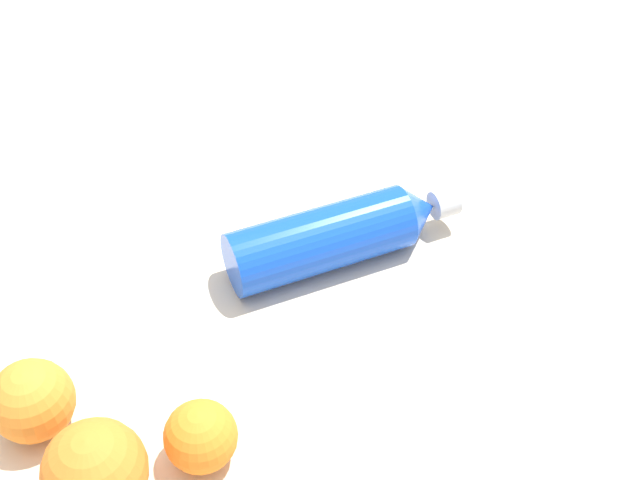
% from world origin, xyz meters
% --- Properties ---
extents(ground_plane, '(2.40, 2.40, 0.00)m').
position_xyz_m(ground_plane, '(0.00, 0.00, 0.00)').
color(ground_plane, beige).
extents(water_bottle, '(0.25, 0.16, 0.07)m').
position_xyz_m(water_bottle, '(0.02, 0.06, 0.03)').
color(water_bottle, blue).
rests_on(water_bottle, ground_plane).
extents(orange_0, '(0.06, 0.06, 0.06)m').
position_xyz_m(orange_0, '(0.28, 0.13, 0.03)').
color(orange_0, orange).
rests_on(orange_0, ground_plane).
extents(orange_1, '(0.07, 0.07, 0.07)m').
position_xyz_m(orange_1, '(0.35, -0.00, 0.04)').
color(orange_1, orange).
rests_on(orange_1, ground_plane).
extents(orange_2, '(0.08, 0.08, 0.08)m').
position_xyz_m(orange_2, '(0.36, 0.10, 0.04)').
color(orange_2, orange).
rests_on(orange_2, ground_plane).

